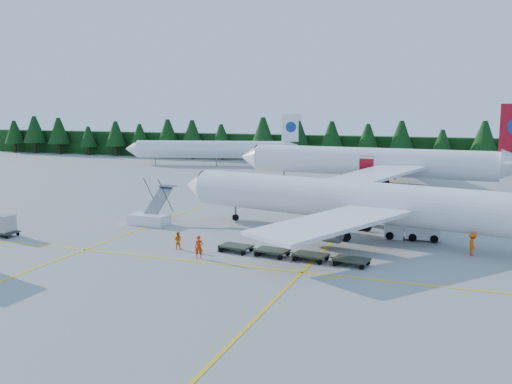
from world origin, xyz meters
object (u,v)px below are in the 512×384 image
(airliner_navy, at_px, (334,200))
(airliner_red, at_px, (365,162))
(service_truck, at_px, (413,227))
(airstairs, at_px, (151,216))

(airliner_navy, bearing_deg, airliner_red, 107.07)
(airliner_navy, xyz_separation_m, service_truck, (7.70, 0.11, -2.21))
(airstairs, xyz_separation_m, service_truck, (27.32, 2.45, 0.40))
(service_truck, bearing_deg, airliner_navy, 179.69)
(airliner_navy, distance_m, airliner_red, 34.71)
(airliner_navy, xyz_separation_m, airstairs, (-19.62, -2.34, -2.61))
(airstairs, relative_size, service_truck, 1.13)
(airstairs, bearing_deg, airliner_navy, 9.18)
(airliner_navy, height_order, service_truck, airliner_navy)
(airliner_navy, height_order, airliner_red, airliner_red)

